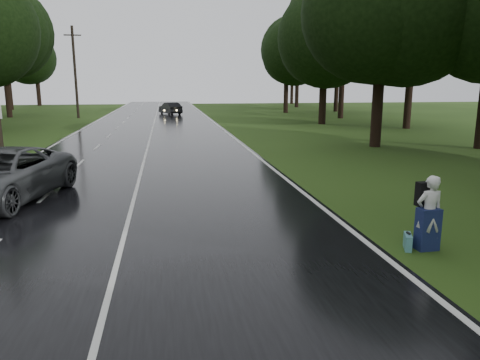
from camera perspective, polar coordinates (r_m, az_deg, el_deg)
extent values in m
plane|color=#2B4815|center=(9.05, -15.97, -13.18)|extent=(160.00, 160.00, 0.00)
cube|color=black|center=(28.42, -11.49, 4.19)|extent=(12.00, 140.00, 0.04)
cube|color=silver|center=(28.42, -11.50, 4.24)|extent=(0.12, 140.00, 0.01)
imported|color=#4A4D4E|center=(16.46, -27.96, 0.48)|extent=(4.12, 6.58, 1.70)
imported|color=black|center=(57.45, -8.76, 8.90)|extent=(2.96, 4.68, 1.46)
imported|color=silver|center=(11.28, 22.68, -3.84)|extent=(0.66, 0.45, 1.76)
cube|color=#182250|center=(11.38, 22.52, -5.72)|extent=(0.51, 0.35, 0.99)
cube|color=black|center=(11.40, 22.21, -1.63)|extent=(0.41, 0.23, 0.56)
cube|color=teal|center=(11.34, 20.34, -7.29)|extent=(0.33, 0.53, 0.36)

